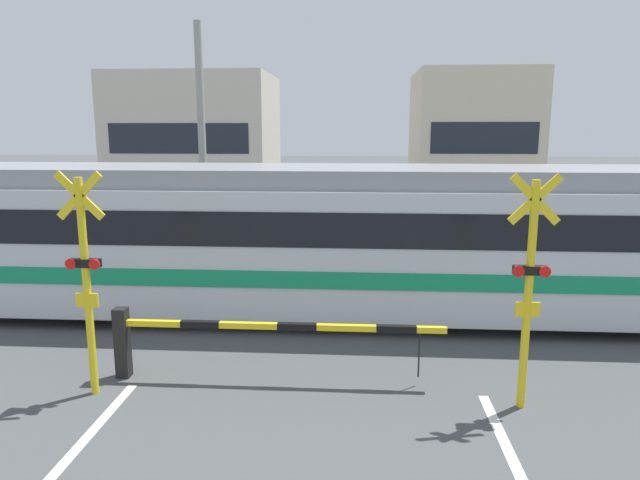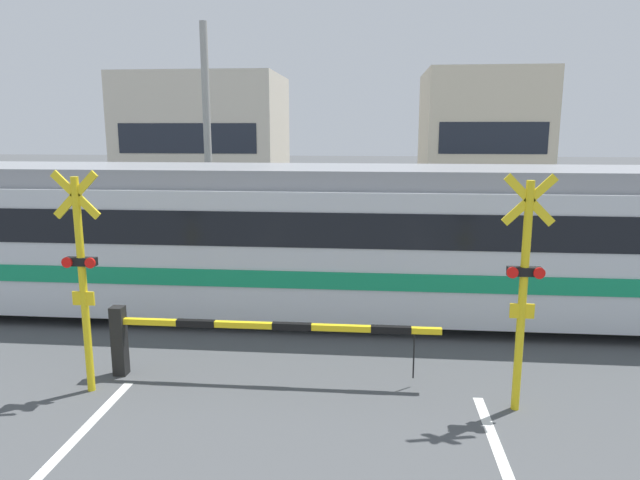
# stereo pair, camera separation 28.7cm
# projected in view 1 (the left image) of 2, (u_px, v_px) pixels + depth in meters

# --- Properties ---
(rail_track_near) EXTENTS (50.00, 0.10, 0.08)m
(rail_track_near) POSITION_uv_depth(u_px,v_px,m) (318.00, 323.00, 11.20)
(rail_track_near) COLOR #5B564C
(rail_track_near) RESTS_ON ground_plane
(rail_track_far) EXTENTS (50.00, 0.10, 0.08)m
(rail_track_far) POSITION_uv_depth(u_px,v_px,m) (323.00, 301.00, 12.61)
(rail_track_far) COLOR #5B564C
(rail_track_far) RESTS_ON ground_plane
(commuter_train) EXTENTS (21.08, 2.84, 3.05)m
(commuter_train) POSITION_uv_depth(u_px,v_px,m) (409.00, 238.00, 11.48)
(commuter_train) COLOR silver
(commuter_train) RESTS_ON ground_plane
(crossing_barrier_near) EXTENTS (5.03, 0.20, 1.11)m
(crossing_barrier_near) POSITION_uv_depth(u_px,v_px,m) (216.00, 334.00, 8.64)
(crossing_barrier_near) COLOR black
(crossing_barrier_near) RESTS_ON ground_plane
(crossing_barrier_far) EXTENTS (5.03, 0.20, 1.11)m
(crossing_barrier_far) POSITION_uv_depth(u_px,v_px,m) (383.00, 253.00, 14.23)
(crossing_barrier_far) COLOR black
(crossing_barrier_far) RESTS_ON ground_plane
(crossing_signal_left) EXTENTS (0.68, 0.15, 3.24)m
(crossing_signal_left) POSITION_uv_depth(u_px,v_px,m) (86.00, 275.00, 7.98)
(crossing_signal_left) COLOR yellow
(crossing_signal_left) RESTS_ON ground_plane
(crossing_signal_right) EXTENTS (0.68, 0.15, 3.24)m
(crossing_signal_right) POSITION_uv_depth(u_px,v_px,m) (529.00, 282.00, 7.58)
(crossing_signal_right) COLOR yellow
(crossing_signal_right) RESTS_ON ground_plane
(pedestrian) EXTENTS (0.38, 0.22, 1.70)m
(pedestrian) POSITION_uv_depth(u_px,v_px,m) (370.00, 224.00, 17.13)
(pedestrian) COLOR brown
(pedestrian) RESTS_ON ground_plane
(building_left_of_street) EXTENTS (6.97, 5.44, 6.16)m
(building_left_of_street) POSITION_uv_depth(u_px,v_px,m) (197.00, 144.00, 26.11)
(building_left_of_street) COLOR beige
(building_left_of_street) RESTS_ON ground_plane
(building_right_of_street) EXTENTS (5.02, 5.44, 6.22)m
(building_right_of_street) POSITION_uv_depth(u_px,v_px,m) (471.00, 144.00, 25.28)
(building_right_of_street) COLOR beige
(building_right_of_street) RESTS_ON ground_plane
(utility_pole_streetside) EXTENTS (0.22, 0.22, 6.75)m
(utility_pole_streetside) POSITION_uv_depth(u_px,v_px,m) (202.00, 143.00, 16.51)
(utility_pole_streetside) COLOR gray
(utility_pole_streetside) RESTS_ON ground_plane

